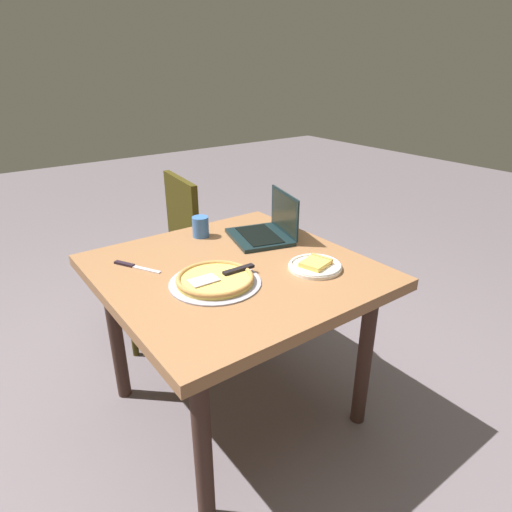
{
  "coord_description": "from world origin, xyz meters",
  "views": [
    {
      "loc": [
        0.88,
        1.35,
        1.51
      ],
      "look_at": [
        -0.07,
        0.07,
        0.79
      ],
      "focal_mm": 30.54,
      "sensor_mm": 36.0,
      "label": 1
    }
  ],
  "objects_px": {
    "dining_table": "(234,286)",
    "drink_cup": "(201,227)",
    "pizza_plate": "(315,266)",
    "pizza_tray": "(215,279)",
    "laptop": "(267,230)",
    "table_knife": "(133,266)",
    "chair_near": "(165,249)"
  },
  "relations": [
    {
      "from": "pizza_plate",
      "to": "chair_near",
      "type": "relative_size",
      "value": 0.24
    },
    {
      "from": "laptop",
      "to": "pizza_tray",
      "type": "xyz_separation_m",
      "value": [
        0.44,
        0.26,
        -0.02
      ]
    },
    {
      "from": "pizza_tray",
      "to": "pizza_plate",
      "type": "bearing_deg",
      "value": 161.63
    },
    {
      "from": "table_knife",
      "to": "laptop",
      "type": "bearing_deg",
      "value": 173.69
    },
    {
      "from": "pizza_plate",
      "to": "table_knife",
      "type": "height_order",
      "value": "pizza_plate"
    },
    {
      "from": "laptop",
      "to": "pizza_tray",
      "type": "relative_size",
      "value": 1.01
    },
    {
      "from": "dining_table",
      "to": "laptop",
      "type": "relative_size",
      "value": 2.95
    },
    {
      "from": "pizza_tray",
      "to": "laptop",
      "type": "bearing_deg",
      "value": -150.05
    },
    {
      "from": "dining_table",
      "to": "pizza_plate",
      "type": "height_order",
      "value": "pizza_plate"
    },
    {
      "from": "pizza_plate",
      "to": "chair_near",
      "type": "distance_m",
      "value": 1.09
    },
    {
      "from": "pizza_plate",
      "to": "table_knife",
      "type": "relative_size",
      "value": 1.04
    },
    {
      "from": "table_knife",
      "to": "drink_cup",
      "type": "distance_m",
      "value": 0.42
    },
    {
      "from": "pizza_tray",
      "to": "chair_near",
      "type": "height_order",
      "value": "chair_near"
    },
    {
      "from": "dining_table",
      "to": "chair_near",
      "type": "distance_m",
      "value": 0.85
    },
    {
      "from": "pizza_plate",
      "to": "drink_cup",
      "type": "relative_size",
      "value": 2.21
    },
    {
      "from": "drink_cup",
      "to": "chair_near",
      "type": "distance_m",
      "value": 0.54
    },
    {
      "from": "pizza_tray",
      "to": "table_knife",
      "type": "distance_m",
      "value": 0.38
    },
    {
      "from": "laptop",
      "to": "pizza_plate",
      "type": "distance_m",
      "value": 0.39
    },
    {
      "from": "laptop",
      "to": "pizza_plate",
      "type": "relative_size",
      "value": 1.63
    },
    {
      "from": "dining_table",
      "to": "drink_cup",
      "type": "distance_m",
      "value": 0.4
    },
    {
      "from": "dining_table",
      "to": "pizza_tray",
      "type": "height_order",
      "value": "pizza_tray"
    },
    {
      "from": "table_knife",
      "to": "drink_cup",
      "type": "xyz_separation_m",
      "value": [
        -0.4,
        -0.13,
        0.05
      ]
    },
    {
      "from": "pizza_plate",
      "to": "drink_cup",
      "type": "height_order",
      "value": "drink_cup"
    },
    {
      "from": "pizza_plate",
      "to": "laptop",
      "type": "bearing_deg",
      "value": -97.21
    },
    {
      "from": "drink_cup",
      "to": "chair_near",
      "type": "relative_size",
      "value": 0.11
    },
    {
      "from": "laptop",
      "to": "table_knife",
      "type": "height_order",
      "value": "laptop"
    },
    {
      "from": "laptop",
      "to": "drink_cup",
      "type": "height_order",
      "value": "laptop"
    },
    {
      "from": "pizza_plate",
      "to": "table_knife",
      "type": "bearing_deg",
      "value": -37.72
    },
    {
      "from": "laptop",
      "to": "pizza_tray",
      "type": "bearing_deg",
      "value": 29.95
    },
    {
      "from": "pizza_plate",
      "to": "table_knife",
      "type": "distance_m",
      "value": 0.75
    },
    {
      "from": "pizza_plate",
      "to": "pizza_tray",
      "type": "distance_m",
      "value": 0.42
    },
    {
      "from": "pizza_tray",
      "to": "chair_near",
      "type": "relative_size",
      "value": 0.38
    }
  ]
}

